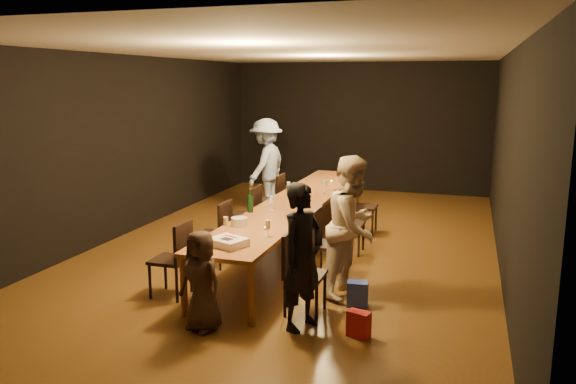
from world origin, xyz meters
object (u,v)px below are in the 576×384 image
(chair_left_2, at_px, (246,214))
(ice_bucket, at_px, (304,192))
(chair_left_0, at_px, (170,259))
(chair_right_0, at_px, (305,274))
(chair_left_3, at_px, (271,200))
(child, at_px, (201,281))
(champagne_bottle, at_px, (250,199))
(plate_stack, at_px, (239,222))
(man_blue, at_px, (266,165))
(chair_right_1, at_px, (331,244))
(chair_right_2, at_px, (350,223))
(chair_right_3, at_px, (364,206))
(table, at_px, (296,204))
(birthday_cake, at_px, (228,242))
(woman_tan, at_px, (353,226))
(chair_left_1, at_px, (213,234))
(woman_birthday, at_px, (302,257))

(chair_left_2, distance_m, ice_bucket, 1.01)
(chair_left_0, bearing_deg, chair_right_0, -90.00)
(chair_right_0, xyz_separation_m, chair_left_3, (-1.70, 3.60, 0.00))
(chair_left_3, relative_size, child, 0.87)
(chair_left_2, height_order, champagne_bottle, champagne_bottle)
(champagne_bottle, bearing_deg, plate_stack, -78.29)
(child, bearing_deg, chair_left_0, 155.42)
(man_blue, relative_size, plate_stack, 8.88)
(chair_right_1, height_order, chair_left_0, same)
(chair_left_2, bearing_deg, chair_right_1, -125.22)
(chair_right_2, xyz_separation_m, chair_right_3, (0.00, 1.20, 0.00))
(chair_left_0, relative_size, chair_left_3, 1.00)
(chair_right_0, height_order, chair_left_2, same)
(child, bearing_deg, chair_right_0, 57.06)
(table, xyz_separation_m, child, (-0.06, -3.13, -0.17))
(man_blue, relative_size, birthday_cake, 3.88)
(chair_right_2, bearing_deg, ice_bucket, -105.42)
(chair_right_2, relative_size, woman_tan, 0.54)
(chair_right_3, bearing_deg, birthday_cake, -12.94)
(chair_right_3, bearing_deg, woman_tan, 7.55)
(chair_right_0, distance_m, ice_bucket, 2.76)
(table, relative_size, plate_stack, 28.98)
(man_blue, distance_m, birthday_cake, 5.07)
(woman_tan, relative_size, birthday_cake, 3.62)
(chair_right_0, bearing_deg, woman_tan, 152.29)
(woman_tan, xyz_separation_m, birthday_cake, (-1.24, -0.88, -0.06))
(chair_right_2, xyz_separation_m, man_blue, (-2.20, 2.34, 0.45))
(chair_left_3, bearing_deg, chair_right_2, -125.22)
(chair_left_0, distance_m, child, 1.08)
(table, distance_m, child, 3.14)
(chair_left_2, xyz_separation_m, ice_bucket, (0.91, 0.22, 0.39))
(ice_bucket, bearing_deg, table, -104.95)
(chair_left_3, relative_size, woman_tan, 0.54)
(chair_left_2, xyz_separation_m, champagne_bottle, (0.46, -0.93, 0.47))
(chair_right_2, xyz_separation_m, birthday_cake, (-0.86, -2.55, 0.33))
(chair_left_0, xyz_separation_m, chair_left_3, (0.00, 3.60, 0.00))
(table, bearing_deg, chair_left_0, -109.50)
(chair_right_3, height_order, chair_left_0, same)
(chair_left_1, height_order, woman_birthday, woman_birthday)
(chair_right_1, xyz_separation_m, champagne_bottle, (-1.24, 0.27, 0.47))
(chair_left_2, xyz_separation_m, birthday_cake, (0.84, -2.55, 0.33))
(chair_right_3, xyz_separation_m, woman_birthday, (0.07, -3.96, 0.32))
(chair_left_2, xyz_separation_m, woman_tan, (2.08, -1.67, 0.39))
(chair_left_2, distance_m, champagne_bottle, 1.14)
(man_blue, bearing_deg, ice_bucket, 40.01)
(chair_right_0, bearing_deg, champagne_bottle, -139.76)
(chair_right_0, distance_m, chair_left_2, 2.94)
(chair_right_2, xyz_separation_m, child, (-0.91, -3.13, 0.07))
(woman_birthday, bearing_deg, table, 41.62)
(child, xyz_separation_m, champagne_bottle, (-0.33, 2.20, 0.40))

